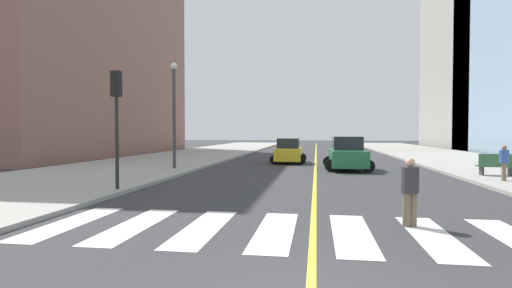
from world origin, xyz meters
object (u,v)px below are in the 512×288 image
at_px(car_green_second, 347,154).
at_px(pedestrian_crossing, 410,189).
at_px(car_yellow_third, 289,151).
at_px(traffic_light_far_corner, 117,106).
at_px(car_white_nearest, 353,143).
at_px(pedestrian_waiting_east, 504,161).
at_px(street_lamp, 174,105).
at_px(park_bench, 497,165).

height_order(car_green_second, pedestrian_crossing, car_green_second).
xyz_separation_m(car_yellow_third, traffic_light_far_corner, (-5.61, -16.08, 2.51)).
bearing_deg(car_green_second, car_yellow_third, -51.53).
bearing_deg(pedestrian_crossing, traffic_light_far_corner, -45.70).
distance_m(car_green_second, pedestrian_crossing, 15.36).
bearing_deg(car_white_nearest, pedestrian_waiting_east, 96.75).
bearing_deg(car_yellow_third, traffic_light_far_corner, -109.57).
relative_size(car_white_nearest, car_yellow_third, 0.92).
distance_m(car_white_nearest, pedestrian_waiting_east, 37.20).
relative_size(traffic_light_far_corner, street_lamp, 0.71).
relative_size(car_green_second, pedestrian_waiting_east, 2.90).
height_order(traffic_light_far_corner, pedestrian_crossing, traffic_light_far_corner).
height_order(traffic_light_far_corner, park_bench, traffic_light_far_corner).
height_order(car_yellow_third, pedestrian_crossing, car_yellow_third).
height_order(car_white_nearest, car_yellow_third, car_yellow_third).
bearing_deg(street_lamp, car_white_nearest, 67.65).
height_order(car_white_nearest, street_lamp, street_lamp).
bearing_deg(car_green_second, pedestrian_waiting_east, 136.51).
height_order(pedestrian_waiting_east, street_lamp, street_lamp).
xyz_separation_m(pedestrian_waiting_east, street_lamp, (-17.22, 3.79, 3.00)).
height_order(car_white_nearest, traffic_light_far_corner, traffic_light_far_corner).
distance_m(car_yellow_third, street_lamp, 10.19).
height_order(car_yellow_third, pedestrian_waiting_east, car_yellow_third).
bearing_deg(car_white_nearest, car_green_second, 85.66).
height_order(car_yellow_third, traffic_light_far_corner, traffic_light_far_corner).
distance_m(car_green_second, park_bench, 8.15).
distance_m(pedestrian_waiting_east, street_lamp, 17.89).
xyz_separation_m(car_white_nearest, pedestrian_waiting_east, (3.55, -37.03, 0.24)).
bearing_deg(street_lamp, car_yellow_third, 47.23).
bearing_deg(pedestrian_crossing, pedestrian_waiting_east, -146.83).
xyz_separation_m(car_yellow_third, pedestrian_crossing, (4.45, -20.23, 0.06)).
xyz_separation_m(car_green_second, pedestrian_crossing, (0.41, -15.35, -0.03)).
distance_m(car_white_nearest, car_green_second, 31.16).
distance_m(traffic_light_far_corner, pedestrian_waiting_east, 17.22).
relative_size(car_green_second, street_lamp, 0.73).
relative_size(traffic_light_far_corner, park_bench, 2.53).
relative_size(traffic_light_far_corner, pedestrian_waiting_east, 2.82).
bearing_deg(car_white_nearest, traffic_light_far_corner, 74.52).
bearing_deg(street_lamp, traffic_light_far_corner, -83.84).
distance_m(car_yellow_third, pedestrian_waiting_east, 15.24).
bearing_deg(pedestrian_crossing, car_yellow_third, -100.84).
distance_m(car_white_nearest, street_lamp, 36.08).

